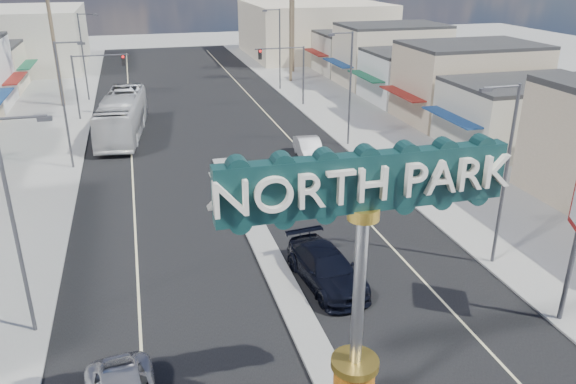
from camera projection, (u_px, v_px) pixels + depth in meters
ground at (219, 156)px, 43.22m from camera, size 160.00×160.00×0.00m
road at (219, 156)px, 43.22m from camera, size 20.00×120.00×0.01m
median_island at (267, 252)px, 28.94m from camera, size 1.30×30.00×0.16m
sidewalk_left at (23, 172)px, 39.78m from camera, size 8.00×120.00×0.12m
sidewalk_right at (386, 141)px, 46.62m from camera, size 8.00×120.00×0.12m
storefront_row_right at (423, 72)px, 59.51m from camera, size 12.00×42.00×6.00m
backdrop_far_left at (6, 39)px, 76.40m from camera, size 20.00×20.00×8.00m
backdrop_far_right at (314, 29)px, 87.15m from camera, size 20.00×20.00×8.00m
gateway_sign at (361, 266)px, 15.99m from camera, size 8.20×1.50×9.15m
traffic_signal_left at (95, 74)px, 51.81m from camera, size 5.09×0.45×6.00m
traffic_signal_right at (286, 65)px, 56.29m from camera, size 5.09×0.45×6.00m
streetlight_l_near at (17, 219)px, 20.92m from camera, size 2.03×0.22×9.00m
streetlight_l_mid at (65, 100)px, 38.73m from camera, size 2.03×0.22×9.00m
streetlight_l_far at (84, 53)px, 58.33m from camera, size 2.03×0.22×9.00m
streetlight_r_near at (504, 168)px, 26.01m from camera, size 2.03×0.22×9.00m
streetlight_r_mid at (348, 83)px, 43.83m from camera, size 2.03×0.22×9.00m
streetlight_r_far at (278, 45)px, 63.43m from camera, size 2.03×0.22×9.00m
suv_right at (326, 268)px, 25.95m from camera, size 2.89×5.88×1.64m
car_parked_right at (309, 149)px, 42.39m from camera, size 2.06×4.86×1.56m
city_bus at (122, 116)px, 47.53m from camera, size 4.48×12.89×3.52m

